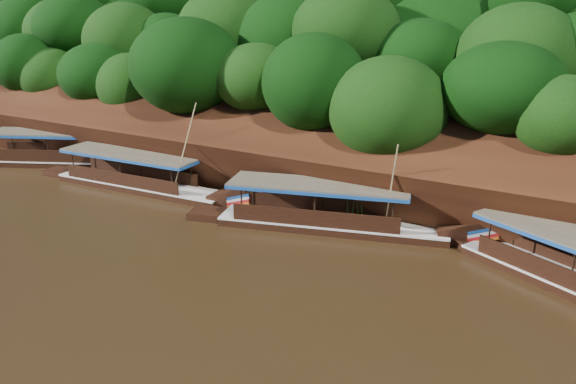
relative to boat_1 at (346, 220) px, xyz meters
name	(u,v)px	position (x,y,z in m)	size (l,w,h in m)	color
ground	(253,283)	(-0.96, -8.03, -0.61)	(160.00, 160.00, 0.00)	black
riverbank	(415,144)	(-0.97, 14.70, 1.28)	(120.00, 30.06, 19.40)	black
boat_1	(346,220)	(0.00, 0.00, 0.00)	(15.50, 6.46, 6.07)	black
boat_2	(150,183)	(-14.67, -0.43, -0.03)	(16.18, 3.29, 6.89)	black
boat_3	(75,158)	(-24.63, 1.43, 0.01)	(14.75, 8.62, 3.24)	black
reeds	(309,198)	(-3.27, 1.58, 0.29)	(48.86, 2.72, 2.09)	#286419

